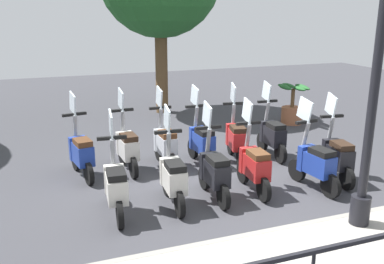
% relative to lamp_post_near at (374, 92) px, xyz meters
% --- Properties ---
extents(ground_plane, '(28.00, 28.00, 0.00)m').
position_rel_lamp_post_near_xyz_m(ground_plane, '(2.40, 0.97, -1.97)').
color(ground_plane, '#38383D').
extents(lamp_post_near, '(0.26, 0.90, 4.13)m').
position_rel_lamp_post_near_xyz_m(lamp_post_near, '(0.00, 0.00, 0.00)').
color(lamp_post_near, black).
rests_on(lamp_post_near, promenade_walkway).
extents(potted_palm, '(1.06, 0.66, 1.05)m').
position_rel_lamp_post_near_xyz_m(potted_palm, '(5.42, -2.45, -1.53)').
color(potted_palm, '#9E5B3D').
rests_on(potted_palm, ground_plane).
extents(scooter_near_0, '(1.23, 0.46, 1.54)m').
position_rel_lamp_post_near_xyz_m(scooter_near_0, '(1.66, -0.92, -1.49)').
color(scooter_near_0, black).
rests_on(scooter_near_0, ground_plane).
extents(scooter_near_1, '(1.23, 0.44, 1.54)m').
position_rel_lamp_post_near_xyz_m(scooter_near_1, '(1.49, -0.33, -1.49)').
color(scooter_near_1, black).
rests_on(scooter_near_1, ground_plane).
extents(scooter_near_2, '(1.23, 0.44, 1.54)m').
position_rel_lamp_post_near_xyz_m(scooter_near_2, '(1.75, 0.69, -1.49)').
color(scooter_near_2, black).
rests_on(scooter_near_2, ground_plane).
extents(scooter_near_3, '(1.23, 0.44, 1.54)m').
position_rel_lamp_post_near_xyz_m(scooter_near_3, '(1.73, 1.42, -1.49)').
color(scooter_near_3, black).
rests_on(scooter_near_3, ground_plane).
extents(scooter_near_4, '(1.23, 0.44, 1.54)m').
position_rel_lamp_post_near_xyz_m(scooter_near_4, '(1.71, 2.12, -1.49)').
color(scooter_near_4, black).
rests_on(scooter_near_4, ground_plane).
extents(scooter_near_5, '(1.23, 0.44, 1.54)m').
position_rel_lamp_post_near_xyz_m(scooter_near_5, '(1.69, 3.01, -1.49)').
color(scooter_near_5, black).
rests_on(scooter_near_5, ground_plane).
extents(scooter_far_0, '(1.23, 0.44, 1.54)m').
position_rel_lamp_post_near_xyz_m(scooter_far_0, '(3.21, -0.52, -1.49)').
color(scooter_far_0, black).
rests_on(scooter_far_0, ground_plane).
extents(scooter_far_1, '(1.22, 0.50, 1.54)m').
position_rel_lamp_post_near_xyz_m(scooter_far_1, '(3.26, 0.28, -1.49)').
color(scooter_far_1, black).
rests_on(scooter_far_1, ground_plane).
extents(scooter_far_2, '(1.23, 0.44, 1.54)m').
position_rel_lamp_post_near_xyz_m(scooter_far_2, '(3.29, 1.02, -1.49)').
color(scooter_far_2, black).
rests_on(scooter_far_2, ground_plane).
extents(scooter_far_3, '(1.23, 0.44, 1.54)m').
position_rel_lamp_post_near_xyz_m(scooter_far_3, '(3.40, 1.73, -1.49)').
color(scooter_far_3, black).
rests_on(scooter_far_3, ground_plane).
extents(scooter_far_4, '(1.23, 0.44, 1.54)m').
position_rel_lamp_post_near_xyz_m(scooter_far_4, '(3.45, 2.46, -1.49)').
color(scooter_far_4, black).
rests_on(scooter_far_4, ground_plane).
extents(scooter_far_5, '(1.23, 0.47, 1.54)m').
position_rel_lamp_post_near_xyz_m(scooter_far_5, '(3.42, 3.31, -1.49)').
color(scooter_far_5, black).
rests_on(scooter_far_5, ground_plane).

